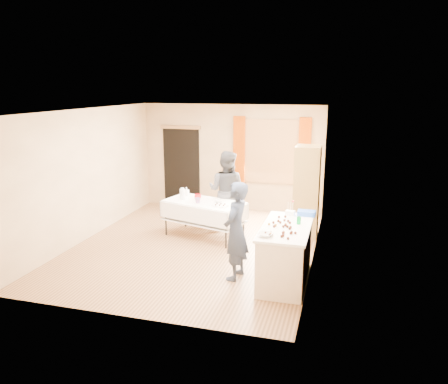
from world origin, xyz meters
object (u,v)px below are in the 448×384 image
(counter, at_px, (285,254))
(party_table, at_px, (204,216))
(cabinet, at_px, (307,192))
(chair, at_px, (225,210))
(woman, at_px, (226,191))
(girl, at_px, (236,231))

(counter, xyz_separation_m, party_table, (-1.89, 1.64, -0.01))
(cabinet, relative_size, chair, 1.84)
(counter, bearing_deg, woman, 125.14)
(woman, bearing_deg, girl, 115.96)
(cabinet, height_order, counter, cabinet)
(chair, bearing_deg, woman, -61.88)
(cabinet, distance_m, chair, 1.94)
(woman, bearing_deg, counter, 132.32)
(girl, bearing_deg, woman, -154.11)
(cabinet, bearing_deg, chair, 170.21)
(girl, bearing_deg, party_table, -140.50)
(party_table, xyz_separation_m, woman, (0.31, 0.61, 0.41))
(party_table, xyz_separation_m, girl, (1.11, -1.74, 0.35))
(party_table, bearing_deg, girl, -41.39)
(woman, bearing_deg, chair, -62.69)
(party_table, height_order, woman, woman)
(cabinet, height_order, woman, cabinet)
(party_table, height_order, girl, girl)
(chair, bearing_deg, girl, -63.05)
(cabinet, bearing_deg, girl, -110.18)
(cabinet, distance_m, counter, 2.34)
(girl, height_order, woman, woman)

